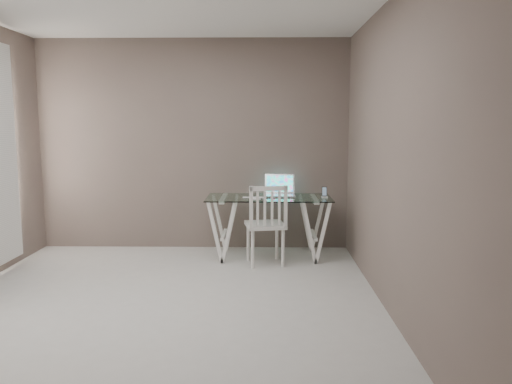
% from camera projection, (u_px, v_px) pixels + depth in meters
% --- Properties ---
extents(room, '(4.50, 4.52, 2.71)m').
position_uv_depth(room, '(147.00, 113.00, 4.19)').
color(room, '#AFADA8').
rests_on(room, ground).
extents(desk, '(1.50, 0.70, 0.75)m').
position_uv_depth(desk, '(269.00, 226.00, 6.08)').
color(desk, silver).
rests_on(desk, ground).
extents(chair, '(0.50, 0.50, 0.95)m').
position_uv_depth(chair, '(266.00, 221.00, 5.70)').
color(chair, silver).
rests_on(chair, ground).
extents(laptop, '(0.37, 0.35, 0.25)m').
position_uv_depth(laptop, '(280.00, 190.00, 6.19)').
color(laptop, silver).
rests_on(laptop, desk).
extents(keyboard, '(0.27, 0.12, 0.01)m').
position_uv_depth(keyboard, '(253.00, 198.00, 5.96)').
color(keyboard, silver).
rests_on(keyboard, desk).
extents(mouse, '(0.12, 0.07, 0.04)m').
position_uv_depth(mouse, '(256.00, 199.00, 5.76)').
color(mouse, silver).
rests_on(mouse, desk).
extents(phone_dock, '(0.07, 0.07, 0.13)m').
position_uv_depth(phone_dock, '(324.00, 195.00, 6.00)').
color(phone_dock, white).
rests_on(phone_dock, desk).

